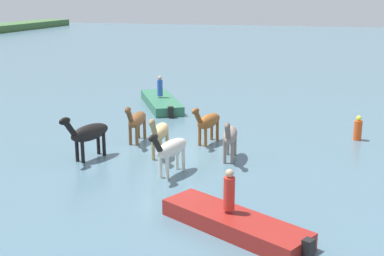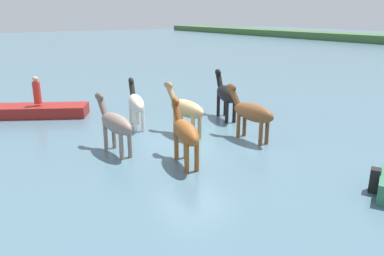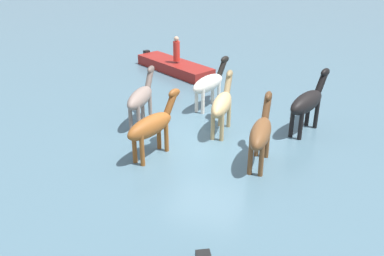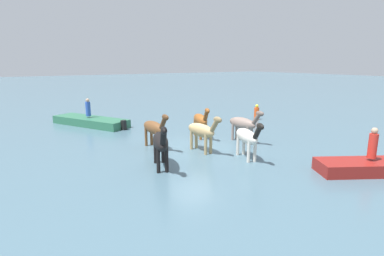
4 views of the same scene
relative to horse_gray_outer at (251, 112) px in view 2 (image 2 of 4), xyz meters
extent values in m
plane|color=#476675|center=(-0.87, -1.83, -1.02)|extent=(176.20, 176.20, 0.00)
ellipsoid|color=brown|center=(0.09, 0.00, 0.01)|extent=(1.89, 0.62, 0.63)
cylinder|color=brown|center=(-0.47, -0.17, -0.51)|extent=(0.14, 0.14, 1.03)
cylinder|color=brown|center=(-0.48, 0.13, -0.51)|extent=(0.14, 0.14, 1.03)
cylinder|color=brown|center=(0.65, -0.13, -0.51)|extent=(0.14, 0.14, 1.03)
cylinder|color=brown|center=(0.64, 0.18, -0.51)|extent=(0.14, 0.14, 1.03)
cylinder|color=#50311A|center=(-0.90, -0.03, 0.42)|extent=(0.58, 0.24, 0.69)
ellipsoid|color=#50311A|center=(-1.10, -0.04, 0.70)|extent=(0.52, 0.23, 0.27)
ellipsoid|color=tan|center=(-1.64, -1.63, 0.01)|extent=(1.90, 0.66, 0.63)
cylinder|color=tan|center=(-2.19, -1.82, -0.51)|extent=(0.14, 0.14, 1.03)
cylinder|color=tan|center=(-2.21, -1.52, -0.51)|extent=(0.14, 0.14, 1.03)
cylinder|color=tan|center=(-1.07, -1.75, -0.51)|extent=(0.14, 0.14, 1.03)
cylinder|color=tan|center=(-1.09, -1.45, -0.51)|extent=(0.14, 0.14, 1.03)
cylinder|color=olive|center=(-2.63, -1.70, 0.41)|extent=(0.58, 0.25, 0.69)
ellipsoid|color=olive|center=(-2.82, -1.71, 0.70)|extent=(0.52, 0.25, 0.27)
ellipsoid|color=gray|center=(-1.33, -4.48, -0.02)|extent=(1.86, 0.67, 0.61)
cylinder|color=gray|center=(-1.87, -4.67, -0.52)|extent=(0.13, 0.13, 1.01)
cylinder|color=gray|center=(-1.89, -4.37, -0.52)|extent=(0.13, 0.13, 1.01)
cylinder|color=gray|center=(-0.78, -4.59, -0.52)|extent=(0.13, 0.13, 1.01)
cylinder|color=gray|center=(-0.80, -4.29, -0.52)|extent=(0.13, 0.13, 1.01)
cylinder|color=#63544C|center=(-2.30, -4.55, 0.38)|extent=(0.57, 0.25, 0.67)
ellipsoid|color=#63544C|center=(-2.49, -4.57, 0.66)|extent=(0.51, 0.25, 0.27)
ellipsoid|color=silver|center=(-3.59, -2.73, -0.02)|extent=(1.90, 1.03, 0.61)
cylinder|color=silver|center=(-4.15, -2.71, -0.52)|extent=(0.13, 0.13, 1.01)
cylinder|color=silver|center=(-4.07, -2.43, -0.52)|extent=(0.13, 0.13, 1.01)
cylinder|color=silver|center=(-3.11, -3.02, -0.52)|extent=(0.13, 0.13, 1.01)
cylinder|color=silver|center=(-3.02, -2.74, -0.52)|extent=(0.13, 0.13, 1.01)
cylinder|color=black|center=(-4.51, -2.45, 0.38)|extent=(0.59, 0.36, 0.67)
ellipsoid|color=black|center=(-4.70, -2.40, 0.65)|extent=(0.54, 0.34, 0.27)
ellipsoid|color=brown|center=(0.67, -3.15, -0.01)|extent=(1.92, 1.03, 0.62)
cylinder|color=brown|center=(0.10, -3.14, -0.52)|extent=(0.14, 0.14, 1.02)
cylinder|color=brown|center=(0.18, -2.85, -0.52)|extent=(0.14, 0.14, 1.02)
cylinder|color=brown|center=(1.16, -3.44, -0.52)|extent=(0.14, 0.14, 1.02)
cylinder|color=brown|center=(1.24, -3.16, -0.52)|extent=(0.14, 0.14, 1.02)
cylinder|color=brown|center=(-0.27, -2.88, 0.39)|extent=(0.60, 0.36, 0.68)
ellipsoid|color=brown|center=(-0.46, -2.83, 0.67)|extent=(0.54, 0.34, 0.27)
ellipsoid|color=black|center=(-2.65, 0.99, 0.06)|extent=(2.05, 1.22, 0.66)
cylinder|color=black|center=(-3.26, 1.05, -0.48)|extent=(0.15, 0.15, 1.09)
cylinder|color=black|center=(-3.15, 1.35, -0.48)|extent=(0.15, 0.15, 1.09)
cylinder|color=black|center=(-2.15, 0.64, -0.48)|extent=(0.15, 0.15, 1.09)
cylinder|color=black|center=(-2.04, 0.94, -0.48)|extent=(0.15, 0.15, 1.09)
cylinder|color=black|center=(-3.63, 1.35, 0.49)|extent=(0.64, 0.42, 0.72)
ellipsoid|color=black|center=(-3.82, 1.42, 0.79)|extent=(0.58, 0.40, 0.29)
cube|color=maroon|center=(-7.63, -5.75, -0.86)|extent=(3.31, 4.58, 0.64)
cube|color=black|center=(4.77, -0.13, -0.76)|extent=(0.34, 0.36, 0.72)
cylinder|color=red|center=(-7.47, -5.57, 0.04)|extent=(0.32, 0.32, 0.95)
sphere|color=tan|center=(-7.47, -5.57, 0.63)|extent=(0.24, 0.24, 0.24)
camera|label=1|loc=(-20.52, -7.89, 5.45)|focal=47.31mm
camera|label=2|loc=(9.39, -8.71, 3.31)|focal=34.90mm
camera|label=3|loc=(10.48, 1.70, 5.03)|focal=38.24mm
camera|label=4|loc=(-13.13, 6.14, 3.17)|focal=28.27mm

